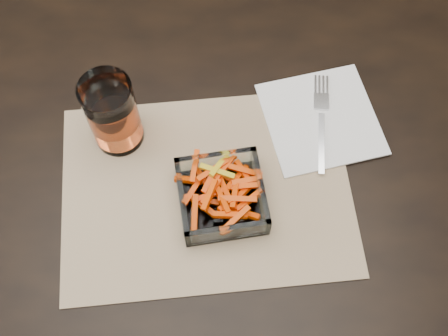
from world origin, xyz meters
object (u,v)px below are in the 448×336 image
at_px(glass_bowl, 222,197).
at_px(fork, 321,119).
at_px(dining_table, 198,178).
at_px(tumbler, 113,115).

relative_size(glass_bowl, fork, 0.75).
bearing_deg(glass_bowl, fork, 38.37).
bearing_deg(glass_bowl, dining_table, 113.62).
xyz_separation_m(dining_table, glass_bowl, (0.04, -0.08, 0.11)).
height_order(dining_table, glass_bowl, glass_bowl).
distance_m(dining_table, glass_bowl, 0.14).
bearing_deg(dining_table, tumbler, 161.05).
xyz_separation_m(dining_table, fork, (0.21, 0.05, 0.10)).
relative_size(dining_table, glass_bowl, 11.48).
bearing_deg(fork, tumbler, -171.14).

